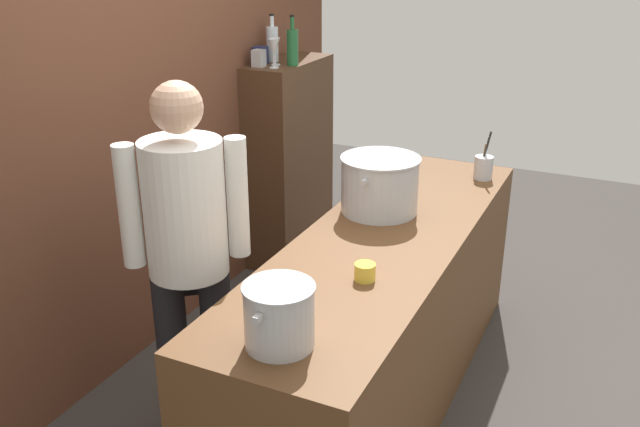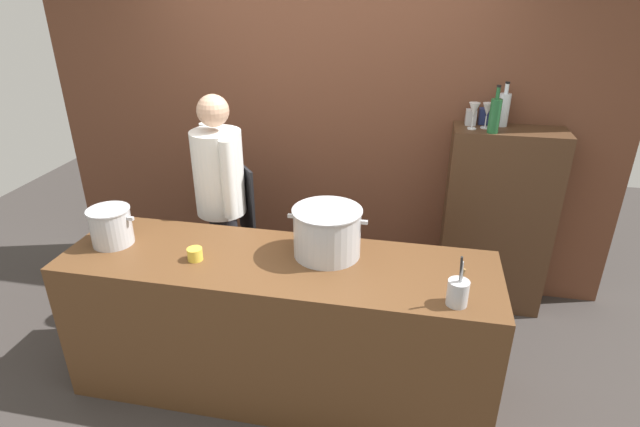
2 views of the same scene
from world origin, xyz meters
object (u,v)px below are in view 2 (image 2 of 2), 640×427
Objects in this scene: chef at (221,195)px; utensil_crock at (458,292)px; stockpot_large at (327,232)px; butter_jar at (195,254)px; wine_bottle_green at (495,115)px; spice_tin_silver at (471,117)px; wine_glass_wide at (474,110)px; stockpot_small at (111,226)px; wine_glass_tall at (487,110)px; wine_bottle_clear at (504,109)px; spice_tin_navy at (485,116)px.

chef is 1.79m from utensil_crock.
chef is at bearing 147.39° from stockpot_large.
butter_jar is 0.27× the size of wine_bottle_green.
wine_bottle_green reaches higher than spice_tin_silver.
spice_tin_silver is (0.09, 1.48, 0.48)m from utensil_crock.
wine_glass_wide is 0.13m from spice_tin_silver.
stockpot_small is 2.89× the size of spice_tin_silver.
wine_glass_wide is 0.10m from wine_glass_tall.
wine_glass_wide reaches higher than butter_jar.
wine_bottle_clear is (0.30, 1.50, 0.54)m from utensil_crock.
stockpot_large is 4.22× the size of spice_tin_silver.
wine_bottle_green is 0.23m from spice_tin_silver.
wine_bottle_clear reaches higher than spice_tin_navy.
chef reaches higher than wine_glass_wide.
spice_tin_navy reaches higher than stockpot_small.
spice_tin_navy is at bearing 89.50° from wine_glass_tall.
utensil_crock is (1.55, -0.89, 0.00)m from chef.
butter_jar is at bearing 174.20° from utensil_crock.
stockpot_small is 1.98m from utensil_crock.
stockpot_large is at bearing -125.31° from spice_tin_silver.
spice_tin_silver reaches higher than butter_jar.
wine_glass_wide is at bearing 39.14° from butter_jar.
butter_jar is at bearing -141.76° from wine_bottle_clear.
wine_glass_tall is 0.13m from spice_tin_navy.
chef reaches higher than wine_glass_tall.
utensil_crock is (0.70, -0.35, -0.07)m from stockpot_large.
spice_tin_navy reaches higher than stockpot_large.
utensil_crock is at bearing -94.13° from wine_glass_wide.
chef is 3.69× the size of stockpot_large.
butter_jar is (0.55, -0.09, -0.08)m from stockpot_small.
chef is 1.91m from wine_bottle_green.
utensil_crock is 1.53m from wine_glass_tall.
spice_tin_navy is (0.10, 0.04, 0.00)m from spice_tin_silver.
wine_bottle_clear reaches higher than spice_tin_silver.
spice_tin_navy is (1.74, 0.63, 0.48)m from chef.
wine_bottle_green is (1.64, 1.17, 0.58)m from butter_jar.
utensil_crock is 1.56m from spice_tin_silver.
wine_bottle_green is 1.03× the size of wine_bottle_clear.
wine_glass_tall is (1.74, 0.52, 0.55)m from chef.
stockpot_small is at bearing -174.50° from stockpot_large.
spice_tin_navy is (-0.04, 0.21, -0.06)m from wine_bottle_green.
spice_tin_navy is (2.16, 1.29, 0.44)m from stockpot_small.
wine_glass_wide is at bearing -121.39° from spice_tin_navy.
wine_bottle_green reaches higher than wine_bottle_clear.
spice_tin_navy is at bearing -109.07° from chef.
spice_tin_navy is (0.19, 1.52, 0.48)m from utensil_crock.
wine_glass_tall is at bearing 28.72° from stockpot_small.
wine_bottle_green is (1.78, 0.41, 0.55)m from chef.
utensil_crock reaches higher than stockpot_small.
wine_glass_tall reaches higher than spice_tin_navy.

